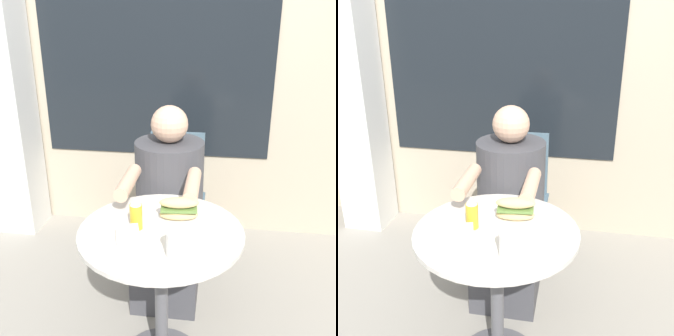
% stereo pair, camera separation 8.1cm
% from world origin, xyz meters
% --- Properties ---
extents(storefront_wall, '(8.00, 0.09, 2.80)m').
position_xyz_m(storefront_wall, '(-0.00, 1.38, 1.40)').
color(storefront_wall, '#B7A88E').
rests_on(storefront_wall, ground_plane).
extents(lattice_pillar, '(0.31, 0.31, 2.40)m').
position_xyz_m(lattice_pillar, '(-1.30, 1.16, 1.20)').
color(lattice_pillar, silver).
rests_on(lattice_pillar, ground_plane).
extents(cafe_table, '(0.70, 0.70, 0.73)m').
position_xyz_m(cafe_table, '(0.00, 0.00, 0.54)').
color(cafe_table, beige).
rests_on(cafe_table, ground_plane).
extents(diner_chair, '(0.38, 0.38, 0.87)m').
position_xyz_m(diner_chair, '(-0.05, 0.90, 0.52)').
color(diner_chair, slate).
rests_on(diner_chair, ground_plane).
extents(seated_diner, '(0.38, 0.69, 1.13)m').
position_xyz_m(seated_diner, '(-0.05, 0.55, 0.48)').
color(seated_diner, '#424247').
rests_on(seated_diner, ground_plane).
extents(sandwich_on_plate, '(0.21, 0.21, 0.11)m').
position_xyz_m(sandwich_on_plate, '(0.06, 0.09, 0.78)').
color(sandwich_on_plate, white).
rests_on(sandwich_on_plate, cafe_table).
extents(drink_cup, '(0.08, 0.08, 0.10)m').
position_xyz_m(drink_cup, '(0.08, -0.18, 0.79)').
color(drink_cup, silver).
rests_on(drink_cup, cafe_table).
extents(napkin_box, '(0.11, 0.11, 0.06)m').
position_xyz_m(napkin_box, '(-0.11, -0.11, 0.76)').
color(napkin_box, silver).
rests_on(napkin_box, cafe_table).
extents(condiment_bottle, '(0.05, 0.05, 0.14)m').
position_xyz_m(condiment_bottle, '(-0.11, -0.00, 0.80)').
color(condiment_bottle, gold).
rests_on(condiment_bottle, cafe_table).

